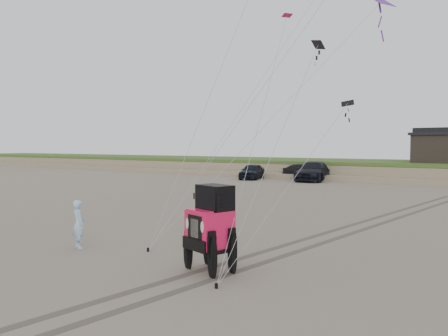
{
  "coord_description": "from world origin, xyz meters",
  "views": [
    {
      "loc": [
        7.47,
        -9.38,
        3.38
      ],
      "look_at": [
        -0.89,
        3.0,
        2.6
      ],
      "focal_mm": 35.0,
      "sensor_mm": 36.0,
      "label": 1
    }
  ],
  "objects_px": {
    "jeep": "(210,237)",
    "man": "(79,224)",
    "truck_a": "(252,171)",
    "truck_b": "(306,172)",
    "truck_c": "(313,171)"
  },
  "relations": [
    {
      "from": "jeep",
      "to": "man",
      "type": "relative_size",
      "value": 3.13
    },
    {
      "from": "jeep",
      "to": "truck_a",
      "type": "bearing_deg",
      "value": 135.37
    },
    {
      "from": "truck_b",
      "to": "jeep",
      "type": "xyz_separation_m",
      "value": [
        10.65,
        -30.92,
        0.18
      ]
    },
    {
      "from": "truck_c",
      "to": "man",
      "type": "distance_m",
      "value": 30.37
    },
    {
      "from": "truck_a",
      "to": "man",
      "type": "xyz_separation_m",
      "value": [
        10.12,
        -28.51,
        0.03
      ]
    },
    {
      "from": "truck_c",
      "to": "man",
      "type": "bearing_deg",
      "value": -92.22
    },
    {
      "from": "man",
      "to": "truck_a",
      "type": "bearing_deg",
      "value": -51.07
    },
    {
      "from": "truck_c",
      "to": "jeep",
      "type": "xyz_separation_m",
      "value": [
        9.42,
        -29.79,
        0.02
      ]
    },
    {
      "from": "jeep",
      "to": "man",
      "type": "height_order",
      "value": "jeep"
    },
    {
      "from": "truck_a",
      "to": "truck_b",
      "type": "height_order",
      "value": "truck_a"
    },
    {
      "from": "truck_a",
      "to": "truck_b",
      "type": "distance_m",
      "value": 5.31
    },
    {
      "from": "man",
      "to": "jeep",
      "type": "bearing_deg",
      "value": -157.47
    },
    {
      "from": "jeep",
      "to": "man",
      "type": "distance_m",
      "value": 5.12
    },
    {
      "from": "truck_b",
      "to": "jeep",
      "type": "relative_size",
      "value": 0.91
    },
    {
      "from": "truck_b",
      "to": "truck_a",
      "type": "bearing_deg",
      "value": 128.69
    }
  ]
}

